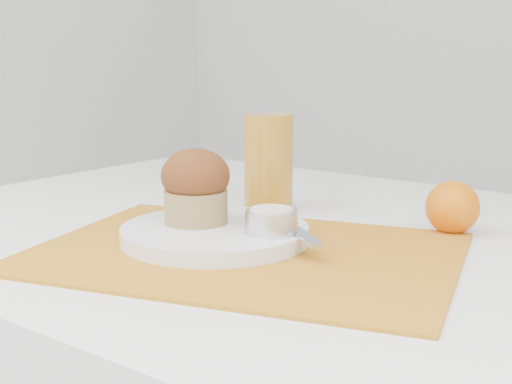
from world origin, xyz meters
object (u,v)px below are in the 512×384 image
Objects in this scene: orange at (452,208)px; juice_glass at (268,163)px; muffin at (196,186)px; plate at (215,234)px.

juice_glass is at bearing -172.09° from orange.
orange is at bearing 42.98° from muffin.
plate is at bearing -133.07° from orange.
muffin is (-0.23, -0.22, 0.03)m from orange.
juice_glass is at bearing 106.87° from plate.
juice_glass is (-0.05, 0.18, 0.06)m from plate.
juice_glass reaches higher than plate.
plate is 0.30m from orange.
orange is (0.20, 0.22, 0.02)m from plate.
plate is 0.20m from juice_glass.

